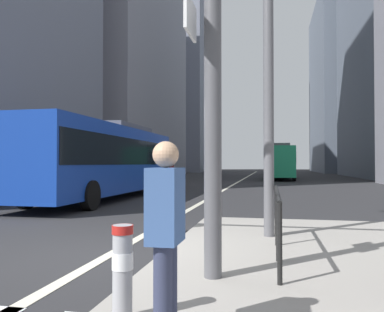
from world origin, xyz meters
The scene contains 14 objects.
ground_plane centered at (0.00, 20.00, 0.00)m, with size 160.00×160.00×0.00m, color #28282B.
lane_centre_line centered at (0.00, 30.00, 0.01)m, with size 0.20×80.00×0.01m, color beige.
office_tower_left_mid centered at (-16.00, 39.97, 15.63)m, with size 11.60×25.08×31.26m, color gray.
office_tower_left_far centered at (-16.00, 67.76, 21.79)m, with size 13.80×18.54×43.57m, color slate.
office_tower_right_far centered at (17.00, 67.21, 15.23)m, with size 12.54×23.25×30.46m, color slate.
city_bus_blue_oncoming centered at (-4.36, 9.64, 1.84)m, with size 2.74×11.90×3.40m.
city_bus_red_receding centered at (3.47, 32.73, 1.84)m, with size 2.80×10.73×3.40m.
car_oncoming_mid centered at (-7.08, 57.89, 0.99)m, with size 2.20×4.34×1.94m.
car_receding_near centered at (2.75, 48.81, 0.99)m, with size 2.11×4.29×1.94m.
car_receding_far centered at (4.24, 47.47, 0.99)m, with size 2.10×4.20×1.94m.
car_oncoming_far centered at (-7.08, 26.62, 0.99)m, with size 2.20×4.28×1.94m.
bollard_left centered at (1.38, -2.81, 0.62)m, with size 0.20×0.20×0.85m.
pedestrian_railing centered at (2.80, 0.15, 0.85)m, with size 0.06×3.38×0.98m.
pedestrian_walking centered at (1.87, -3.14, 1.03)m, with size 0.24×0.38×1.59m.
Camera 1 is at (2.70, -6.15, 1.56)m, focal length 36.27 mm.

